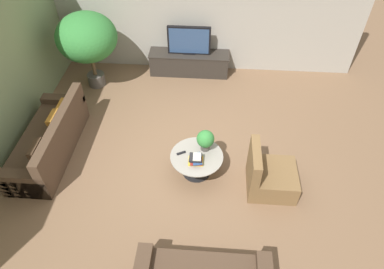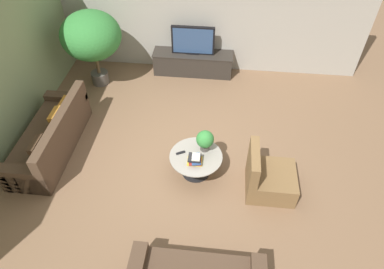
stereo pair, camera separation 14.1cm
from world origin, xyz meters
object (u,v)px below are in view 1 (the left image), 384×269
at_px(armchair_wicker, 269,176).
at_px(potted_plant_tabletop, 205,140).
at_px(media_console, 189,63).
at_px(couch_by_wall, 50,141).
at_px(television, 189,41).
at_px(potted_palm_tall, 87,38).
at_px(coffee_table, 197,161).

xyz_separation_m(armchair_wicker, potted_plant_tabletop, (-1.09, 0.41, 0.38)).
xyz_separation_m(media_console, couch_by_wall, (-2.34, -2.82, 0.01)).
height_order(armchair_wicker, potted_plant_tabletop, armchair_wicker).
height_order(television, potted_palm_tall, potted_palm_tall).
bearing_deg(potted_palm_tall, couch_by_wall, -96.16).
distance_m(media_console, couch_by_wall, 3.67).
distance_m(armchair_wicker, potted_palm_tall, 4.68).
bearing_deg(coffee_table, couch_by_wall, 173.96).
xyz_separation_m(media_console, potted_palm_tall, (-2.11, -0.64, 0.91)).
bearing_deg(television, couch_by_wall, -129.73).
distance_m(couch_by_wall, potted_palm_tall, 2.37).
distance_m(couch_by_wall, potted_plant_tabletop, 2.88).
xyz_separation_m(couch_by_wall, potted_plant_tabletop, (2.86, -0.11, 0.36)).
bearing_deg(media_console, couch_by_wall, -129.72).
height_order(media_console, coffee_table, media_console).
relative_size(media_console, television, 1.92).
height_order(media_console, armchair_wicker, armchair_wicker).
height_order(television, coffee_table, television).
distance_m(television, potted_plant_tabletop, 2.98).
bearing_deg(potted_palm_tall, armchair_wicker, -36.00).
relative_size(couch_by_wall, potted_plant_tabletop, 5.43).
xyz_separation_m(television, potted_plant_tabletop, (0.52, -2.93, -0.22)).
bearing_deg(media_console, potted_plant_tabletop, -80.03).
relative_size(couch_by_wall, potted_palm_tall, 1.26).
bearing_deg(television, armchair_wicker, -64.29).
height_order(coffee_table, armchair_wicker, armchair_wicker).
bearing_deg(couch_by_wall, coffee_table, 83.96).
bearing_deg(potted_plant_tabletop, armchair_wicker, -20.43).
relative_size(coffee_table, armchair_wicker, 1.06).
bearing_deg(potted_plant_tabletop, television, 99.97).
bearing_deg(television, media_console, 90.00).
height_order(coffee_table, potted_palm_tall, potted_palm_tall).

